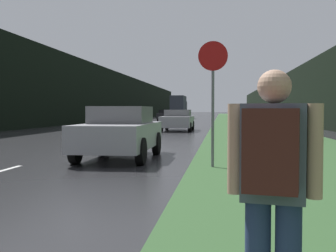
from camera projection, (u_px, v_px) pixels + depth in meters
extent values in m
cube|color=#33562D|center=(245.00, 125.00, 39.61)|extent=(6.00, 240.00, 0.02)
cube|color=silver|center=(89.00, 147.00, 15.95)|extent=(0.12, 3.00, 0.01)
cube|color=silver|center=(129.00, 136.00, 22.89)|extent=(0.12, 3.00, 0.01)
cube|color=silver|center=(150.00, 130.00, 29.83)|extent=(0.12, 3.00, 0.01)
cube|color=black|center=(96.00, 94.00, 51.56)|extent=(2.00, 140.00, 6.66)
cube|color=black|center=(292.00, 98.00, 48.67)|extent=(2.00, 140.00, 5.51)
cylinder|color=slate|center=(213.00, 119.00, 10.11)|extent=(0.07, 0.07, 2.33)
cylinder|color=#B71414|center=(213.00, 56.00, 10.05)|extent=(0.71, 0.02, 0.71)
cube|color=#4C5666|center=(274.00, 153.00, 2.57)|extent=(0.42, 0.29, 0.60)
sphere|color=tan|center=(274.00, 87.00, 2.55)|extent=(0.21, 0.21, 0.21)
cylinder|color=tan|center=(235.00, 149.00, 2.64)|extent=(0.09, 0.09, 0.57)
cylinder|color=tan|center=(315.00, 151.00, 2.49)|extent=(0.09, 0.09, 0.57)
cube|color=#471E19|center=(271.00, 151.00, 2.38)|extent=(0.34, 0.24, 0.48)
cube|color=#9E9EA3|center=(120.00, 136.00, 12.03)|extent=(1.82, 4.18, 0.70)
cube|color=#5E5E61|center=(121.00, 115.00, 12.22)|extent=(1.55, 1.88, 0.48)
cylinder|color=black|center=(141.00, 151.00, 10.65)|extent=(0.20, 0.69, 0.69)
cylinder|color=black|center=(75.00, 150.00, 10.86)|extent=(0.20, 0.69, 0.69)
cylinder|color=black|center=(156.00, 143.00, 13.22)|extent=(0.20, 0.69, 0.69)
cylinder|color=black|center=(103.00, 143.00, 13.44)|extent=(0.20, 0.69, 0.69)
cube|color=#9E9EA3|center=(178.00, 121.00, 28.18)|extent=(1.93, 4.62, 0.70)
cube|color=#5E5E61|center=(178.00, 113.00, 28.39)|extent=(1.64, 2.08, 0.44)
cylinder|color=black|center=(190.00, 127.00, 26.66)|extent=(0.20, 0.61, 0.61)
cylinder|color=black|center=(161.00, 127.00, 26.89)|extent=(0.20, 0.61, 0.61)
cylinder|color=black|center=(193.00, 126.00, 29.50)|extent=(0.20, 0.61, 0.61)
cylinder|color=black|center=(167.00, 125.00, 29.72)|extent=(0.20, 0.61, 0.61)
cube|color=black|center=(166.00, 116.00, 54.44)|extent=(1.76, 4.56, 0.72)
cube|color=black|center=(166.00, 112.00, 54.19)|extent=(1.50, 2.05, 0.43)
cylinder|color=black|center=(161.00, 118.00, 55.96)|extent=(0.20, 0.60, 0.60)
cylinder|color=black|center=(173.00, 118.00, 55.75)|extent=(0.20, 0.60, 0.60)
cylinder|color=black|center=(158.00, 119.00, 53.16)|extent=(0.20, 0.60, 0.60)
cylinder|color=black|center=(171.00, 119.00, 52.95)|extent=(0.20, 0.60, 0.60)
cube|color=black|center=(181.00, 109.00, 74.79)|extent=(2.09, 2.09, 2.51)
cube|color=#333842|center=(178.00, 106.00, 70.57)|extent=(2.20, 6.40, 3.35)
cylinder|color=black|center=(175.00, 115.00, 74.76)|extent=(0.28, 0.90, 0.90)
cylinder|color=black|center=(187.00, 115.00, 74.50)|extent=(0.28, 0.90, 0.90)
cylinder|color=black|center=(171.00, 116.00, 69.17)|extent=(0.28, 0.90, 0.90)
cylinder|color=black|center=(184.00, 116.00, 68.91)|extent=(0.28, 0.90, 0.90)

